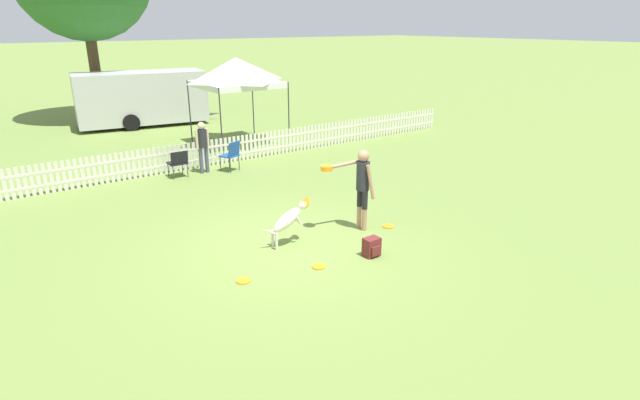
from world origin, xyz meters
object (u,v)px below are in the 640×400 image
(leaping_dog, at_px, (288,219))
(frisbee_near_handler, at_px, (319,267))
(frisbee_midfield, at_px, (243,281))
(equipment_trailer, at_px, (141,97))
(backpack_on_grass, at_px, (372,247))
(frisbee_near_dog, at_px, (388,226))
(folding_chair_green_right, at_px, (178,161))
(folding_chair_blue_left, at_px, (231,153))
(canopy_tent_main, at_px, (236,72))
(spectator_standing, at_px, (203,143))
(handler_person, at_px, (360,180))

(leaping_dog, relative_size, frisbee_near_handler, 4.32)
(frisbee_midfield, bearing_deg, equipment_trailer, 78.47)
(equipment_trailer, bearing_deg, backpack_on_grass, -83.66)
(frisbee_near_dog, xyz_separation_m, folding_chair_green_right, (-2.34, 6.29, 0.46))
(equipment_trailer, bearing_deg, folding_chair_blue_left, -82.36)
(frisbee_near_dog, height_order, folding_chair_green_right, folding_chair_green_right)
(folding_chair_blue_left, xyz_separation_m, canopy_tent_main, (1.84, 3.05, 2.02))
(frisbee_midfield, height_order, folding_chair_green_right, folding_chair_green_right)
(frisbee_near_handler, height_order, folding_chair_blue_left, folding_chair_blue_left)
(frisbee_near_dog, distance_m, frisbee_midfield, 3.75)
(frisbee_midfield, distance_m, equipment_trailer, 15.36)
(spectator_standing, bearing_deg, frisbee_midfield, 69.87)
(folding_chair_green_right, relative_size, canopy_tent_main, 0.26)
(backpack_on_grass, distance_m, spectator_standing, 7.21)
(backpack_on_grass, distance_m, canopy_tent_main, 10.41)
(frisbee_near_dog, xyz_separation_m, folding_chair_blue_left, (-0.81, 5.96, 0.54))
(leaping_dog, xyz_separation_m, frisbee_near_handler, (-0.07, -1.15, -0.54))
(canopy_tent_main, bearing_deg, handler_person, -100.59)
(equipment_trailer, bearing_deg, spectator_standing, -87.43)
(folding_chair_green_right, relative_size, equipment_trailer, 0.13)
(folding_chair_blue_left, distance_m, folding_chair_green_right, 1.57)
(handler_person, bearing_deg, folding_chair_green_right, 23.40)
(handler_person, distance_m, equipment_trailer, 14.39)
(backpack_on_grass, relative_size, folding_chair_green_right, 0.46)
(frisbee_near_dog, bearing_deg, folding_chair_green_right, 110.40)
(backpack_on_grass, bearing_deg, frisbee_near_dog, 34.43)
(handler_person, relative_size, folding_chair_green_right, 2.20)
(handler_person, relative_size, spectator_standing, 1.15)
(folding_chair_green_right, bearing_deg, spectator_standing, -178.57)
(leaping_dog, distance_m, folding_chair_blue_left, 5.65)
(frisbee_near_handler, bearing_deg, handler_person, 28.38)
(folding_chair_blue_left, height_order, folding_chair_green_right, folding_chair_blue_left)
(frisbee_near_handler, xyz_separation_m, backpack_on_grass, (1.10, -0.21, 0.17))
(spectator_standing, bearing_deg, leaping_dog, 80.94)
(handler_person, bearing_deg, folding_chair_blue_left, 9.33)
(folding_chair_green_right, bearing_deg, canopy_tent_main, -140.43)
(frisbee_midfield, bearing_deg, folding_chair_green_right, 78.03)
(spectator_standing, bearing_deg, backpack_on_grass, 90.48)
(backpack_on_grass, xyz_separation_m, folding_chair_green_right, (-1.08, 7.16, 0.29))
(leaping_dog, relative_size, canopy_tent_main, 0.35)
(handler_person, bearing_deg, spectator_standing, 16.20)
(folding_chair_green_right, distance_m, spectator_standing, 0.90)
(folding_chair_blue_left, relative_size, spectator_standing, 0.61)
(handler_person, xyz_separation_m, leaping_dog, (-1.69, 0.20, -0.57))
(handler_person, height_order, folding_chair_green_right, handler_person)
(frisbee_near_dog, distance_m, backpack_on_grass, 1.54)
(frisbee_midfield, distance_m, canopy_tent_main, 10.78)
(leaping_dog, distance_m, frisbee_midfield, 1.75)
(frisbee_near_handler, relative_size, folding_chair_blue_left, 0.27)
(canopy_tent_main, distance_m, spectator_standing, 4.09)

